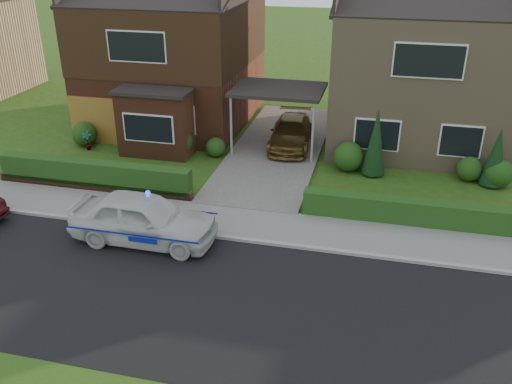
% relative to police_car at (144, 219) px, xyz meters
% --- Properties ---
extents(ground, '(120.00, 120.00, 0.00)m').
position_rel_police_car_xyz_m(ground, '(2.46, -2.40, -0.77)').
color(ground, '#234A13').
rests_on(ground, ground).
extents(road, '(60.00, 6.00, 0.02)m').
position_rel_police_car_xyz_m(road, '(2.46, -2.40, -0.77)').
color(road, black).
rests_on(road, ground).
extents(kerb, '(60.00, 0.16, 0.12)m').
position_rel_police_car_xyz_m(kerb, '(2.46, 0.65, -0.71)').
color(kerb, '#9E9993').
rests_on(kerb, ground).
extents(sidewalk, '(60.00, 2.00, 0.10)m').
position_rel_police_car_xyz_m(sidewalk, '(2.46, 1.70, -0.72)').
color(sidewalk, slate).
rests_on(sidewalk, ground).
extents(driveway, '(3.80, 12.00, 0.12)m').
position_rel_police_car_xyz_m(driveway, '(2.46, 8.60, -0.71)').
color(driveway, '#666059').
rests_on(driveway, ground).
extents(house_left, '(7.50, 9.53, 7.25)m').
position_rel_police_car_xyz_m(house_left, '(-3.33, 11.50, 3.04)').
color(house_left, brown).
rests_on(house_left, ground).
extents(house_right, '(7.50, 8.06, 7.25)m').
position_rel_police_car_xyz_m(house_right, '(8.26, 11.59, 2.89)').
color(house_right, '#9E8261').
rests_on(house_right, ground).
extents(carport_link, '(3.80, 3.00, 2.77)m').
position_rel_police_car_xyz_m(carport_link, '(2.46, 8.55, 1.88)').
color(carport_link, black).
rests_on(carport_link, ground).
extents(garage_door, '(2.20, 0.10, 2.10)m').
position_rel_police_car_xyz_m(garage_door, '(-5.79, 7.56, 0.28)').
color(garage_door, brown).
rests_on(garage_door, ground).
extents(dwarf_wall, '(7.70, 0.25, 0.36)m').
position_rel_police_car_xyz_m(dwarf_wall, '(-3.34, 2.90, -0.59)').
color(dwarf_wall, brown).
rests_on(dwarf_wall, ground).
extents(hedge_left, '(7.50, 0.55, 0.90)m').
position_rel_police_car_xyz_m(hedge_left, '(-3.34, 3.05, -0.77)').
color(hedge_left, '#193912').
rests_on(hedge_left, ground).
extents(hedge_right, '(7.50, 0.55, 0.80)m').
position_rel_police_car_xyz_m(hedge_right, '(8.26, 2.95, -0.77)').
color(hedge_right, '#193912').
rests_on(hedge_right, ground).
extents(shrub_left_far, '(1.08, 1.08, 1.08)m').
position_rel_police_car_xyz_m(shrub_left_far, '(-6.04, 7.10, -0.23)').
color(shrub_left_far, '#193912').
rests_on(shrub_left_far, ground).
extents(shrub_left_mid, '(1.32, 1.32, 1.32)m').
position_rel_police_car_xyz_m(shrub_left_mid, '(-1.54, 6.90, -0.11)').
color(shrub_left_mid, '#193912').
rests_on(shrub_left_mid, ground).
extents(shrub_left_near, '(0.84, 0.84, 0.84)m').
position_rel_police_car_xyz_m(shrub_left_near, '(0.06, 7.20, -0.35)').
color(shrub_left_near, '#193912').
rests_on(shrub_left_near, ground).
extents(shrub_right_near, '(1.20, 1.20, 1.20)m').
position_rel_police_car_xyz_m(shrub_right_near, '(5.66, 7.00, -0.17)').
color(shrub_right_near, '#193912').
rests_on(shrub_right_near, ground).
extents(shrub_right_mid, '(0.96, 0.96, 0.96)m').
position_rel_police_car_xyz_m(shrub_right_mid, '(10.26, 7.10, -0.29)').
color(shrub_right_mid, '#193912').
rests_on(shrub_right_mid, ground).
extents(shrub_right_far, '(1.08, 1.08, 1.08)m').
position_rel_police_car_xyz_m(shrub_right_far, '(11.26, 6.80, -0.23)').
color(shrub_right_far, '#193912').
rests_on(shrub_right_far, ground).
extents(conifer_a, '(0.90, 0.90, 2.60)m').
position_rel_police_car_xyz_m(conifer_a, '(6.66, 6.80, 0.53)').
color(conifer_a, black).
rests_on(conifer_a, ground).
extents(conifer_b, '(0.90, 0.90, 2.20)m').
position_rel_police_car_xyz_m(conifer_b, '(11.06, 6.80, 0.33)').
color(conifer_b, black).
rests_on(conifer_b, ground).
extents(police_car, '(4.17, 4.54, 1.71)m').
position_rel_police_car_xyz_m(police_car, '(0.00, 0.00, 0.00)').
color(police_car, silver).
rests_on(police_car, ground).
extents(driveway_car, '(1.99, 4.28, 1.21)m').
position_rel_police_car_xyz_m(driveway_car, '(2.98, 8.92, -0.05)').
color(driveway_car, brown).
rests_on(driveway_car, driveway).
extents(potted_plant_a, '(0.48, 0.36, 0.84)m').
position_rel_police_car_xyz_m(potted_plant_a, '(-5.63, 6.60, -0.35)').
color(potted_plant_a, gray).
rests_on(potted_plant_a, ground).
extents(potted_plant_b, '(0.50, 0.45, 0.74)m').
position_rel_police_car_xyz_m(potted_plant_b, '(-6.25, 3.83, -0.40)').
color(potted_plant_b, gray).
rests_on(potted_plant_b, ground).
extents(potted_plant_c, '(0.48, 0.48, 0.70)m').
position_rel_police_car_xyz_m(potted_plant_c, '(-3.52, 6.60, -0.42)').
color(potted_plant_c, gray).
rests_on(potted_plant_c, ground).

